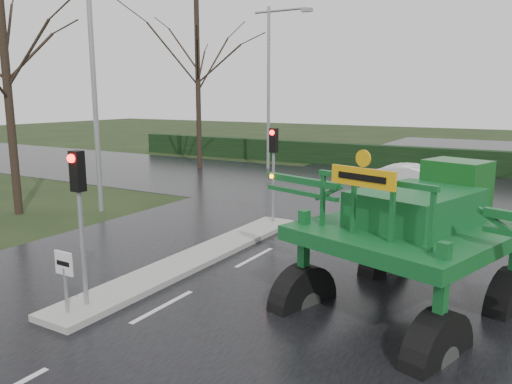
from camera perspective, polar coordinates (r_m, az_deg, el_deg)
The scene contains 14 objects.
ground at distance 11.59m, azimuth -10.59°, elevation -12.84°, with size 140.00×140.00×0.00m, color black.
road_main at distance 19.81m, azimuth 8.76°, elevation -2.72°, with size 14.00×80.00×0.02m, color black.
road_cross at distance 25.36m, azimuth 13.84°, elevation 0.09°, with size 80.00×12.00×0.02m, color black.
median_island at distance 14.49m, azimuth -6.66°, elevation -7.44°, with size 1.20×10.00×0.16m, color gray.
hedge_row at distance 32.92m, azimuth 17.97°, elevation 3.61°, with size 44.00×0.90×1.50m, color black.
keep_left_sign at distance 11.15m, azimuth -21.05°, elevation -8.54°, with size 0.50×0.07×1.35m.
traffic_signal_near at distance 11.05m, azimuth -19.60°, elevation -0.37°, with size 0.26×0.33×3.52m.
traffic_signal_mid at distance 17.66m, azimuth 2.01°, elevation 4.27°, with size 0.26×0.33×3.52m.
street_light_left_near at distance 20.71m, azimuth -17.62°, elevation 14.18°, with size 3.85×0.30×10.00m.
street_light_left_far at distance 31.85m, azimuth 1.94°, elevation 13.35°, with size 3.85×0.30×10.00m.
tree_left_near at distance 21.69m, azimuth -26.74°, elevation 12.99°, with size 6.30×6.30×10.85m.
tree_left_far at distance 32.58m, azimuth -6.72°, elevation 15.27°, with size 7.70×7.70×13.26m.
crop_sprayer at distance 11.12m, azimuth 6.29°, elevation -2.04°, with size 7.82×5.96×4.55m.
white_sedan at distance 24.13m, azimuth 17.58°, elevation -0.67°, with size 1.59×4.56×1.50m, color silver.
Camera 1 is at (7.09, -7.91, 4.63)m, focal length 35.00 mm.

